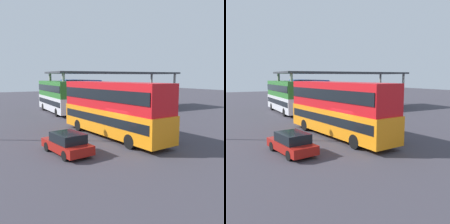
{
  "view_description": "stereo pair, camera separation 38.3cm",
  "coord_description": "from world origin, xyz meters",
  "views": [
    {
      "loc": [
        -9.71,
        -15.19,
        4.78
      ],
      "look_at": [
        0.02,
        2.27,
        2.0
      ],
      "focal_mm": 40.73,
      "sensor_mm": 36.0,
      "label": 1
    },
    {
      "loc": [
        -9.37,
        -15.38,
        4.78
      ],
      "look_at": [
        0.02,
        2.27,
        2.0
      ],
      "focal_mm": 40.73,
      "sensor_mm": 36.0,
      "label": 2
    }
  ],
  "objects": [
    {
      "name": "ground_plane",
      "position": [
        0.0,
        0.0,
        0.0
      ],
      "size": [
        140.0,
        140.0,
        0.0
      ],
      "primitive_type": "plane",
      "color": "#3D3A43"
    },
    {
      "name": "double_decker_mid_row",
      "position": [
        3.73,
        18.54,
        2.38
      ],
      "size": [
        2.73,
        10.08,
        4.36
      ],
      "rotation": [
        0.0,
        0.0,
        1.55
      ],
      "color": "white",
      "rests_on": "ground_plane"
    },
    {
      "name": "depot_canopy",
      "position": [
        9.38,
        18.0,
        5.14
      ],
      "size": [
        19.4,
        7.12,
        5.47
      ],
      "rotation": [
        0.0,
        0.0,
        0.01
      ],
      "color": "#33353A",
      "rests_on": "ground_plane"
    },
    {
      "name": "double_decker_near_canopy",
      "position": [
        0.38,
        17.91,
        2.31
      ],
      "size": [
        2.58,
        10.63,
        4.21
      ],
      "rotation": [
        0.0,
        0.0,
        1.56
      ],
      "color": "silver",
      "rests_on": "ground_plane"
    },
    {
      "name": "pedestrian_waiting",
      "position": [
        3.01,
        -1.28,
        0.93
      ],
      "size": [
        0.38,
        0.38,
        1.84
      ],
      "rotation": [
        0.0,
        0.0,
        4.06
      ],
      "color": "#262633",
      "rests_on": "ground_plane"
    },
    {
      "name": "double_decker_main",
      "position": [
        0.02,
        2.28,
        2.39
      ],
      "size": [
        3.79,
        11.67,
        4.37
      ],
      "rotation": [
        0.0,
        0.0,
        1.69
      ],
      "color": "orange",
      "rests_on": "ground_plane"
    },
    {
      "name": "parked_hatchback",
      "position": [
        -4.67,
        -0.38,
        0.67
      ],
      "size": [
        2.27,
        4.15,
        1.35
      ],
      "rotation": [
        0.0,
        0.0,
        1.73
      ],
      "color": "#A01811",
      "rests_on": "ground_plane"
    }
  ]
}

